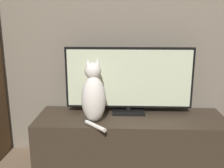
# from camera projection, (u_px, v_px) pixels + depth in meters

# --- Properties ---
(tv_stand) EXTENTS (1.45, 0.45, 0.41)m
(tv_stand) POSITION_uv_depth(u_px,v_px,m) (130.00, 141.00, 2.07)
(tv_stand) COLOR #33281E
(tv_stand) RESTS_ON ground_plane
(tv) EXTENTS (0.99, 0.15, 0.53)m
(tv) POSITION_uv_depth(u_px,v_px,m) (129.00, 80.00, 2.04)
(tv) COLOR black
(tv) RESTS_ON tv_stand
(cat) EXTENTS (0.20, 0.30, 0.47)m
(cat) POSITION_uv_depth(u_px,v_px,m) (94.00, 95.00, 1.88)
(cat) COLOR silver
(cat) RESTS_ON tv_stand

